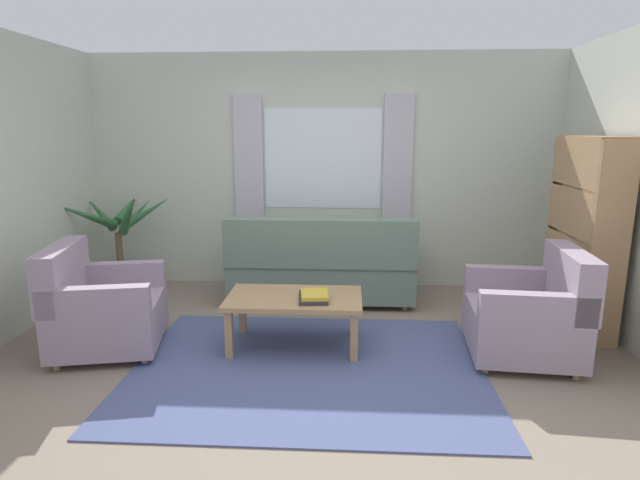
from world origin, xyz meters
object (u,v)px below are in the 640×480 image
at_px(armchair_right, 531,315).
at_px(bookshelf, 581,242).
at_px(book_stack_on_table, 314,296).
at_px(potted_plant, 120,248).
at_px(couch, 322,267).
at_px(armchair_left, 100,308).
at_px(coffee_table, 294,303).

height_order(armchair_right, bookshelf, bookshelf).
distance_m(book_stack_on_table, potted_plant, 2.61).
height_order(book_stack_on_table, bookshelf, bookshelf).
bearing_deg(potted_plant, book_stack_on_table, -32.19).
bearing_deg(bookshelf, couch, 74.55).
xyz_separation_m(couch, book_stack_on_table, (0.00, -1.26, 0.10)).
relative_size(couch, armchair_right, 2.10).
distance_m(armchair_right, book_stack_on_table, 1.71).
distance_m(couch, bookshelf, 2.45).
bearing_deg(bookshelf, armchair_left, 99.44).
distance_m(couch, book_stack_on_table, 1.26).
bearing_deg(bookshelf, armchair_right, 135.95).
relative_size(couch, book_stack_on_table, 5.81).
relative_size(armchair_left, coffee_table, 0.90).
distance_m(armchair_left, bookshelf, 4.14).
bearing_deg(coffee_table, armchair_left, -175.06).
bearing_deg(armchair_left, armchair_right, -100.71).
bearing_deg(armchair_left, book_stack_on_table, -99.60).
xyz_separation_m(coffee_table, bookshelf, (2.48, 0.54, 0.42)).
bearing_deg(coffee_table, couch, 82.26).
xyz_separation_m(armchair_left, bookshelf, (4.06, 0.67, 0.45)).
relative_size(potted_plant, bookshelf, 0.73).
relative_size(couch, potted_plant, 1.51).
height_order(couch, bookshelf, bookshelf).
distance_m(coffee_table, bookshelf, 2.58).
xyz_separation_m(potted_plant, bookshelf, (4.53, -0.77, 0.30)).
relative_size(book_stack_on_table, potted_plant, 0.26).
bearing_deg(potted_plant, armchair_right, -19.70).
height_order(couch, coffee_table, couch).
height_order(couch, book_stack_on_table, couch).
xyz_separation_m(armchair_right, coffee_table, (-1.88, 0.09, 0.03)).
bearing_deg(book_stack_on_table, bookshelf, 14.92).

